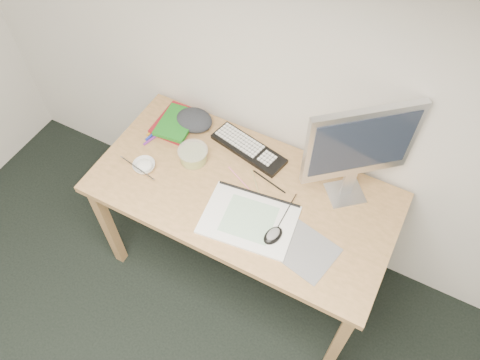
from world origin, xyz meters
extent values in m
plane|color=silver|center=(0.00, 1.80, 1.30)|extent=(3.60, 0.00, 3.60)
cube|color=tan|center=(-0.67, 1.13, 0.36)|extent=(0.05, 0.05, 0.71)
cube|color=tan|center=(0.63, 1.13, 0.36)|extent=(0.05, 0.05, 0.71)
cube|color=tan|center=(-0.67, 1.73, 0.36)|extent=(0.05, 0.05, 0.71)
cube|color=tan|center=(0.63, 1.73, 0.36)|extent=(0.05, 0.05, 0.71)
cube|color=tan|center=(-0.02, 1.43, 0.73)|extent=(1.40, 0.70, 0.03)
cube|color=slate|center=(0.35, 1.28, 0.75)|extent=(0.28, 0.26, 0.00)
cube|color=white|center=(0.07, 1.30, 0.76)|extent=(0.43, 0.34, 0.01)
cube|color=black|center=(-0.11, 1.65, 0.76)|extent=(0.41, 0.20, 0.02)
cube|color=silver|center=(0.40, 1.63, 0.75)|extent=(0.21, 0.21, 0.01)
cube|color=silver|center=(0.40, 1.63, 0.83)|extent=(0.05, 0.05, 0.15)
cube|color=silver|center=(0.40, 1.63, 1.10)|extent=(0.37, 0.32, 0.37)
cube|color=black|center=(0.40, 1.63, 1.11)|extent=(0.32, 0.27, 0.29)
ellipsoid|color=black|center=(0.20, 1.27, 0.78)|extent=(0.09, 0.11, 0.03)
imported|color=white|center=(-0.50, 1.33, 0.77)|extent=(0.11, 0.11, 0.03)
cylinder|color=#B9B9BB|center=(-0.51, 1.29, 0.79)|extent=(0.21, 0.06, 0.02)
cylinder|color=#CDC848|center=(-0.32, 1.48, 0.79)|extent=(0.18, 0.18, 0.07)
cube|color=maroon|center=(-0.52, 1.64, 0.76)|extent=(0.18, 0.24, 0.02)
cube|color=#1B6F1D|center=(-0.50, 1.62, 0.78)|extent=(0.19, 0.24, 0.02)
ellipsoid|color=#222328|center=(-0.43, 1.68, 0.78)|extent=(0.19, 0.17, 0.07)
cylinder|color=pink|center=(-0.07, 1.48, 0.75)|extent=(0.15, 0.07, 0.01)
cylinder|color=tan|center=(0.01, 1.49, 0.75)|extent=(0.11, 0.13, 0.01)
cylinder|color=black|center=(0.06, 1.53, 0.75)|extent=(0.19, 0.05, 0.01)
cylinder|color=#2033B1|center=(-0.58, 1.54, 0.76)|extent=(0.04, 0.14, 0.01)
cylinder|color=#C78917|center=(-0.59, 1.57, 0.76)|extent=(0.04, 0.14, 0.01)
cylinder|color=#6D278F|center=(-0.56, 1.51, 0.76)|extent=(0.05, 0.14, 0.01)
camera|label=1|loc=(0.54, 0.34, 2.51)|focal=35.00mm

